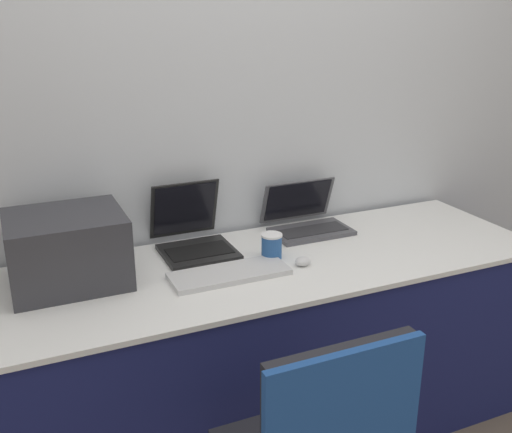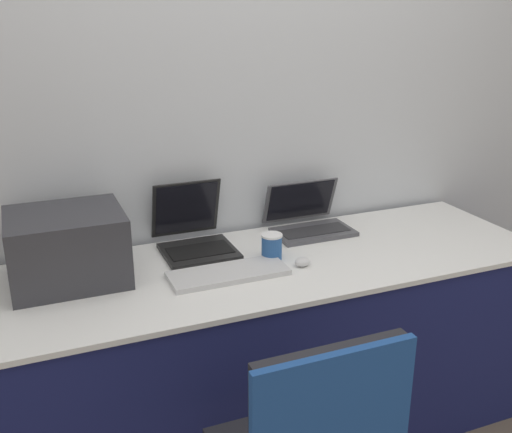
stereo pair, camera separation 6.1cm
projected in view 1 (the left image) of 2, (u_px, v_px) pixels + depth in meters
wall_back at (237, 112)px, 2.53m from camera, size 8.00×0.05×2.60m
table at (277, 347)px, 2.48m from camera, size 2.16×0.72×0.79m
printer at (67, 247)px, 2.11m from camera, size 0.40×0.35×0.26m
laptop_left at (193, 236)px, 2.43m from camera, size 0.29×0.34×0.26m
laptop_right at (306, 220)px, 2.64m from camera, size 0.34×0.27×0.21m
external_keyboard at (229, 274)px, 2.20m from camera, size 0.44×0.17×0.02m
coffee_cup at (272, 246)px, 2.34m from camera, size 0.08×0.08×0.10m
mouse at (303, 261)px, 2.29m from camera, size 0.06×0.05×0.04m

